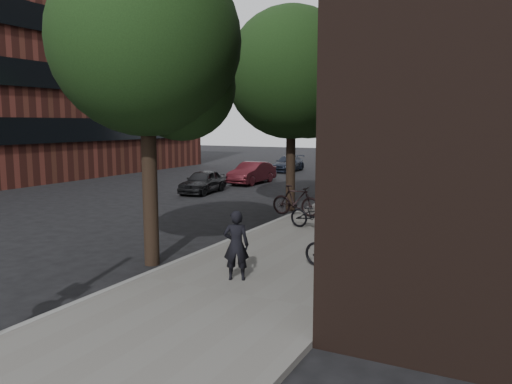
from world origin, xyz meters
The scene contains 14 objects.
ground centered at (0.00, 0.00, 0.00)m, with size 120.00×120.00×0.00m, color black.
sidewalk centered at (0.25, 10.00, 0.06)m, with size 4.50×60.00×0.12m, color #5C5A55.
curb_edge centered at (-2.00, 10.00, 0.07)m, with size 0.15×60.00×0.13m, color slate.
street_tree_near centered at (-2.53, 4.64, 5.11)m, with size 4.40×4.40×7.50m.
street_tree_mid centered at (-2.53, 13.14, 5.11)m, with size 5.00×5.00×7.80m.
street_tree_far centered at (-2.53, 22.14, 5.11)m, with size 5.00×5.00×7.80m.
pedestrian centered at (-0.02, 4.09, 0.87)m, with size 0.55×0.36×1.50m, color black.
parked_bike_facade_near centered at (1.70, 5.74, 0.56)m, with size 0.59×1.69×0.89m, color black.
parked_bike_facade_far centered at (1.53, 11.78, 0.67)m, with size 0.52×1.84×1.11m, color black.
parked_bike_curb_near centered at (-0.30, 9.60, 0.58)m, with size 0.61×1.76×0.92m, color black.
parked_bike_curb_far centered at (-1.73, 11.49, 0.67)m, with size 0.51×1.82×1.09m, color black.
parked_car_near centered at (-8.38, 15.60, 0.56)m, with size 1.33×3.31×1.13m, color black.
parked_car_mid centered at (-8.01, 20.09, 0.61)m, with size 1.29×3.70×1.22m, color #4C151D.
parked_car_far centered at (-9.06, 27.66, 0.55)m, with size 1.54×3.79×1.10m, color black.
Camera 1 is at (5.03, -4.83, 3.42)m, focal length 35.00 mm.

